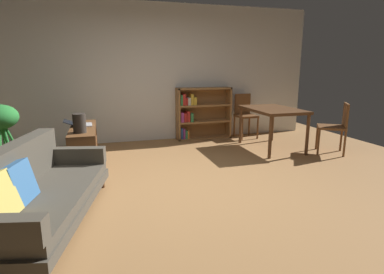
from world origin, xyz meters
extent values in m
plane|color=#9E7042|center=(0.00, 0.00, 0.00)|extent=(8.16, 8.16, 0.00)
cube|color=silver|center=(0.00, 2.70, 1.35)|extent=(6.80, 0.10, 2.70)
cylinder|color=#56351E|center=(-1.05, 0.23, 0.06)|extent=(0.04, 0.04, 0.12)
cylinder|color=#56351E|center=(-1.70, 0.38, 0.06)|extent=(0.04, 0.04, 0.12)
cube|color=#474238|center=(-1.58, -0.57, 0.17)|extent=(1.21, 2.09, 0.10)
cube|color=#474238|center=(-1.58, -0.57, 0.27)|extent=(1.17, 2.01, 0.10)
cube|color=#474238|center=(-1.88, -0.51, 0.54)|extent=(0.61, 1.87, 0.44)
cube|color=#474238|center=(-1.38, 0.31, 0.42)|extent=(0.77, 0.31, 0.20)
cube|color=#336093|center=(-1.77, -0.73, 0.48)|extent=(0.30, 0.40, 0.38)
cube|color=brown|center=(-1.30, 1.97, 0.29)|extent=(0.37, 0.04, 0.59)
cube|color=brown|center=(-1.30, 0.61, 0.29)|extent=(0.37, 0.04, 0.59)
cube|color=brown|center=(-1.30, 1.29, 0.29)|extent=(0.37, 1.35, 0.04)
cube|color=brown|center=(-1.30, 1.29, 0.57)|extent=(0.37, 1.39, 0.04)
cube|color=brown|center=(-1.30, 1.29, 0.02)|extent=(0.37, 1.35, 0.04)
cube|color=silver|center=(-1.27, 1.46, 0.60)|extent=(0.23, 0.33, 0.02)
cube|color=black|center=(-1.48, 1.45, 0.64)|extent=(0.21, 0.32, 0.08)
cylinder|color=#2D2823|center=(-1.32, 0.89, 0.72)|extent=(0.17, 0.17, 0.27)
cylinder|color=slate|center=(-1.32, 0.89, 0.77)|extent=(0.10, 0.10, 0.01)
cylinder|color=#333338|center=(-2.42, 1.39, 0.11)|extent=(0.29, 0.29, 0.22)
cylinder|color=#287A33|center=(-2.32, 1.40, 0.52)|extent=(0.24, 0.06, 0.60)
cylinder|color=#287A33|center=(-2.39, 1.44, 0.46)|extent=(0.12, 0.15, 0.48)
cylinder|color=#287A33|center=(-2.44, 1.53, 0.48)|extent=(0.07, 0.30, 0.54)
cylinder|color=#287A33|center=(-2.42, 1.27, 0.52)|extent=(0.05, 0.27, 0.60)
cylinder|color=#287A33|center=(-2.36, 1.33, 0.53)|extent=(0.17, 0.15, 0.62)
cylinder|color=#56351E|center=(1.61, 1.91, 0.35)|extent=(0.06, 0.06, 0.70)
cylinder|color=#56351E|center=(1.61, 0.77, 0.35)|extent=(0.06, 0.06, 0.70)
cylinder|color=#56351E|center=(2.32, 1.91, 0.35)|extent=(0.06, 0.06, 0.70)
cylinder|color=#56351E|center=(2.32, 0.77, 0.35)|extent=(0.06, 0.06, 0.70)
cube|color=#56351E|center=(1.97, 1.34, 0.73)|extent=(0.81, 1.23, 0.05)
cylinder|color=brown|center=(2.12, 2.14, 0.22)|extent=(0.04, 0.04, 0.45)
cylinder|color=brown|center=(1.75, 2.12, 0.22)|extent=(0.04, 0.04, 0.45)
cylinder|color=brown|center=(2.10, 2.50, 0.22)|extent=(0.04, 0.04, 0.45)
cylinder|color=brown|center=(1.74, 2.49, 0.22)|extent=(0.04, 0.04, 0.45)
cube|color=brown|center=(1.93, 2.31, 0.47)|extent=(0.42, 0.42, 0.04)
cube|color=brown|center=(1.92, 2.49, 0.70)|extent=(0.36, 0.05, 0.43)
cylinder|color=brown|center=(2.52, 0.73, 0.22)|extent=(0.04, 0.04, 0.44)
cylinder|color=brown|center=(2.74, 1.06, 0.22)|extent=(0.04, 0.04, 0.44)
cylinder|color=brown|center=(2.86, 0.51, 0.22)|extent=(0.04, 0.04, 0.44)
cylinder|color=brown|center=(3.08, 0.83, 0.22)|extent=(0.04, 0.04, 0.44)
cube|color=brown|center=(2.80, 0.78, 0.46)|extent=(0.61, 0.60, 0.04)
cube|color=brown|center=(2.97, 0.67, 0.68)|extent=(0.24, 0.34, 0.40)
cube|color=olive|center=(0.49, 2.50, 0.53)|extent=(0.04, 0.29, 1.07)
cube|color=olive|center=(1.60, 2.50, 0.53)|extent=(0.04, 0.29, 1.07)
cube|color=olive|center=(1.04, 2.50, 1.05)|extent=(1.14, 0.29, 0.04)
cube|color=olive|center=(1.04, 2.50, 0.02)|extent=(1.14, 0.29, 0.04)
cube|color=olive|center=(1.04, 2.62, 0.53)|extent=(1.11, 0.04, 1.07)
cube|color=olive|center=(1.04, 2.50, 0.36)|extent=(1.11, 0.28, 0.04)
cube|color=olive|center=(1.04, 2.50, 0.70)|extent=(1.11, 0.28, 0.04)
cube|color=#2D5199|center=(0.54, 2.47, 0.15)|extent=(0.04, 0.18, 0.22)
cube|color=#993884|center=(0.59, 2.48, 0.14)|extent=(0.04, 0.22, 0.21)
cube|color=#337F47|center=(0.64, 2.48, 0.12)|extent=(0.04, 0.22, 0.17)
cube|color=orange|center=(0.68, 2.47, 0.12)|extent=(0.03, 0.17, 0.16)
cube|color=#993884|center=(0.55, 2.48, 0.48)|extent=(0.06, 0.24, 0.20)
cube|color=red|center=(0.62, 2.47, 0.47)|extent=(0.05, 0.20, 0.19)
cube|color=red|center=(0.68, 2.47, 0.49)|extent=(0.07, 0.17, 0.21)
cube|color=#337F47|center=(0.76, 2.47, 0.47)|extent=(0.06, 0.20, 0.18)
cube|color=#337F47|center=(0.54, 2.48, 0.83)|extent=(0.03, 0.22, 0.21)
cube|color=red|center=(0.60, 2.48, 0.84)|extent=(0.06, 0.20, 0.23)
cube|color=red|center=(0.65, 2.47, 0.79)|extent=(0.03, 0.19, 0.14)
cube|color=silver|center=(0.70, 2.48, 0.80)|extent=(0.05, 0.21, 0.15)
cube|color=gold|center=(0.76, 2.47, 0.83)|extent=(0.06, 0.19, 0.22)
cube|color=gold|center=(0.83, 2.47, 0.80)|extent=(0.06, 0.18, 0.16)
camera|label=1|loc=(-1.03, -3.64, 1.49)|focal=29.31mm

